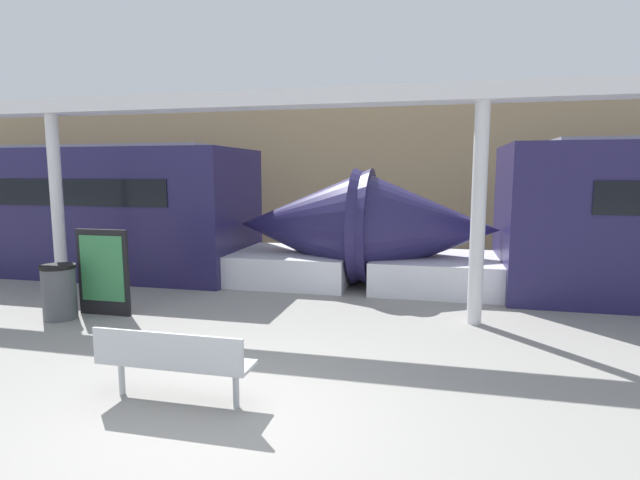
# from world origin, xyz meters

# --- Properties ---
(ground_plane) EXTENTS (60.00, 60.00, 0.00)m
(ground_plane) POSITION_xyz_m (0.00, 0.00, 0.00)
(ground_plane) COLOR gray
(station_wall) EXTENTS (56.00, 0.20, 5.00)m
(station_wall) POSITION_xyz_m (0.00, 11.42, 2.50)
(station_wall) COLOR tan
(station_wall) RESTS_ON ground_plane
(train_right) EXTENTS (17.64, 2.93, 3.20)m
(train_right) POSITION_xyz_m (-8.23, 6.63, 1.51)
(train_right) COLOR #231E4C
(train_right) RESTS_ON ground_plane
(bench_near) EXTENTS (1.75, 0.44, 0.85)m
(bench_near) POSITION_xyz_m (-0.64, 0.21, 0.52)
(bench_near) COLOR #ADB2B7
(bench_near) RESTS_ON ground_plane
(trash_bin) EXTENTS (0.58, 0.58, 0.95)m
(trash_bin) POSITION_xyz_m (-4.23, 2.70, 0.48)
(trash_bin) COLOR #4C4F54
(trash_bin) RESTS_ON ground_plane
(poster_board) EXTENTS (1.00, 0.07, 1.54)m
(poster_board) POSITION_xyz_m (-3.63, 3.09, 0.78)
(poster_board) COLOR black
(poster_board) RESTS_ON ground_plane
(support_column_near) EXTENTS (0.24, 0.24, 3.66)m
(support_column_near) POSITION_xyz_m (2.78, 4.07, 1.83)
(support_column_near) COLOR silver
(support_column_near) RESTS_ON ground_plane
(support_column_far) EXTENTS (0.24, 0.24, 3.66)m
(support_column_far) POSITION_xyz_m (-5.34, 4.07, 1.83)
(support_column_far) COLOR silver
(support_column_far) RESTS_ON ground_plane
(canopy_beam) EXTENTS (28.00, 0.60, 0.28)m
(canopy_beam) POSITION_xyz_m (2.78, 4.07, 3.80)
(canopy_beam) COLOR silver
(canopy_beam) RESTS_ON support_column_near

